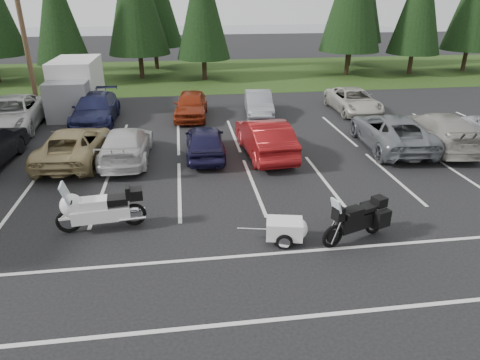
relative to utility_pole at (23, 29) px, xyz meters
name	(u,v)px	position (x,y,z in m)	size (l,w,h in m)	color
ground	(244,198)	(10.00, -12.00, -4.70)	(120.00, 120.00, 0.00)	black
grass_strip	(203,74)	(10.00, 12.00, -4.69)	(80.00, 16.00, 0.01)	#213A12
lake_water	(217,37)	(14.00, 43.00, -4.70)	(70.00, 50.00, 0.02)	slate
utility_pole	(23,29)	(0.00, 0.00, 0.00)	(1.60, 0.26, 9.00)	#473321
box_truck	(74,88)	(2.00, 0.50, -3.25)	(2.40, 5.60, 2.90)	silver
stall_markings	(236,175)	(10.00, -10.00, -4.69)	(32.00, 16.00, 0.01)	silver
conifer_3	(56,10)	(-0.50, 9.40, 0.57)	(3.87, 3.87, 9.02)	#332316
conifer_5	(202,4)	(10.00, 9.60, 0.93)	(4.14, 4.14, 9.63)	#332316
conifer_7	(420,0)	(27.50, 9.80, 1.11)	(4.27, 4.27, 9.94)	#332316
car_near_2	(74,145)	(3.56, -7.57, -3.99)	(2.33, 5.06, 1.41)	#9D895B
car_near_3	(126,144)	(5.67, -7.77, -4.01)	(1.93, 4.74, 1.38)	silver
car_near_4	(205,141)	(8.94, -7.78, -4.01)	(1.62, 4.03, 1.37)	#191638
car_near_5	(265,137)	(11.49, -7.95, -3.91)	(1.67, 4.79, 1.58)	maroon
car_near_6	(391,131)	(17.30, -7.76, -3.94)	(2.52, 5.47, 1.52)	slate
car_near_7	(438,130)	(19.41, -7.99, -3.92)	(2.19, 5.39, 1.56)	#A19C94
car_far_0	(12,114)	(-0.55, -2.44, -3.90)	(2.65, 5.75, 1.60)	silver
car_far_1	(95,109)	(3.49, -1.94, -3.94)	(2.13, 5.24, 1.52)	#1B1E45
car_far_2	(191,105)	(8.56, -1.53, -3.97)	(1.72, 4.28, 1.46)	maroon
car_far_3	(259,104)	(12.36, -1.60, -4.02)	(1.43, 4.09, 1.35)	gray
car_far_4	(353,101)	(17.96, -1.62, -4.03)	(2.22, 4.81, 1.34)	#BBB6AB
touring_motorcycle	(100,205)	(5.52, -13.48, -3.90)	(2.86, 0.88, 1.59)	white
cargo_trailer	(284,231)	(10.71, -14.91, -4.36)	(1.47, 0.83, 0.68)	white
adventure_motorcycle	(356,217)	(12.69, -15.12, -3.94)	(2.48, 0.86, 1.51)	black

